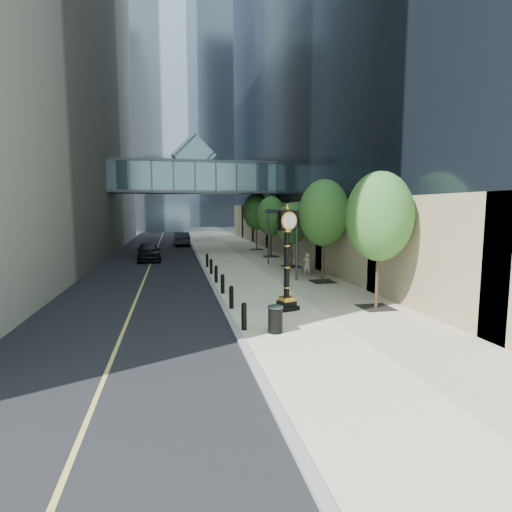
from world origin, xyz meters
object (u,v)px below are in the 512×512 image
(street_clock, at_px, (287,265))
(car_far, at_px, (182,239))
(trash_bin, at_px, (275,320))
(pedestrian, at_px, (307,264))
(car_near, at_px, (149,251))

(street_clock, bearing_deg, car_far, 79.83)
(trash_bin, relative_size, pedestrian, 0.59)
(street_clock, distance_m, pedestrian, 9.06)
(pedestrian, bearing_deg, trash_bin, 66.54)
(trash_bin, height_order, car_near, car_near)
(street_clock, bearing_deg, car_near, 93.42)
(street_clock, relative_size, car_far, 0.92)
(street_clock, xyz_separation_m, car_near, (-6.87, 18.50, -1.17))
(trash_bin, bearing_deg, car_near, 104.47)
(trash_bin, xyz_separation_m, pedestrian, (5.03, 11.25, 0.31))
(car_near, relative_size, car_far, 0.97)
(trash_bin, distance_m, pedestrian, 12.33)
(car_near, height_order, car_far, car_near)
(street_clock, bearing_deg, pedestrian, 48.49)
(trash_bin, bearing_deg, car_far, 94.10)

